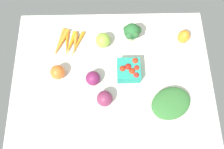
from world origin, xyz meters
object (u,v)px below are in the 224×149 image
at_px(heirloom_tomato_orange, 58,72).
at_px(carrot_bunch, 68,43).
at_px(leafy_greens_clump, 171,103).
at_px(bell_pepper_orange, 184,37).
at_px(red_onion_near_basket, 105,99).
at_px(red_onion_center, 93,78).
at_px(berry_basket, 129,70).
at_px(broccoli_head, 132,32).
at_px(heirloom_tomato_green, 103,40).

relative_size(heirloom_tomato_orange, carrot_bunch, 0.41).
bearing_deg(leafy_greens_clump, bell_pepper_orange, 74.07).
bearing_deg(red_onion_near_basket, leafy_greens_clump, -4.49).
xyz_separation_m(bell_pepper_orange, red_onion_center, (-0.49, -0.23, -0.01)).
xyz_separation_m(berry_basket, broccoli_head, (0.02, 0.20, 0.04)).
distance_m(heirloom_tomato_green, bell_pepper_orange, 0.43).
distance_m(heirloom_tomato_green, red_onion_center, 0.22).
bearing_deg(heirloom_tomato_green, red_onion_center, -103.67).
xyz_separation_m(carrot_bunch, red_onion_center, (0.14, -0.21, 0.03)).
height_order(red_onion_center, broccoli_head, broccoli_head).
xyz_separation_m(bell_pepper_orange, leafy_greens_clump, (-0.10, -0.36, -0.02)).
height_order(berry_basket, leafy_greens_clump, berry_basket).
bearing_deg(leafy_greens_clump, heirloom_tomato_green, 133.79).
relative_size(heirloom_tomato_green, broccoli_head, 0.65).
bearing_deg(heirloom_tomato_green, bell_pepper_orange, 1.63).
bearing_deg(red_onion_center, carrot_bunch, 123.92).
distance_m(heirloom_tomato_green, broccoli_head, 0.16).
height_order(berry_basket, red_onion_near_basket, same).
relative_size(berry_basket, leafy_greens_clump, 0.58).
xyz_separation_m(red_onion_near_basket, broccoli_head, (0.15, 0.35, 0.04)).
bearing_deg(berry_basket, heirloom_tomato_green, 127.41).
bearing_deg(red_onion_near_basket, carrot_bunch, 122.25).
relative_size(red_onion_near_basket, red_onion_center, 1.05).
bearing_deg(heirloom_tomato_green, berry_basket, -52.59).
height_order(carrot_bunch, red_onion_center, red_onion_center).
relative_size(heirloom_tomato_orange, red_onion_near_basket, 0.95).
relative_size(bell_pepper_orange, red_onion_center, 1.16).
relative_size(bell_pepper_orange, red_onion_near_basket, 1.11).
bearing_deg(heirloom_tomato_orange, red_onion_near_basket, -30.85).
xyz_separation_m(bell_pepper_orange, heirloom_tomato_orange, (-0.67, -0.19, -0.01)).
bearing_deg(heirloom_tomato_green, red_onion_near_basket, -88.87).
height_order(heirloom_tomato_green, bell_pepper_orange, bell_pepper_orange).
bearing_deg(red_onion_center, red_onion_near_basket, -61.28).
height_order(red_onion_near_basket, red_onion_center, red_onion_near_basket).
bearing_deg(red_onion_center, leafy_greens_clump, -18.99).
xyz_separation_m(leafy_greens_clump, carrot_bunch, (-0.53, 0.34, -0.01)).
height_order(berry_basket, heirloom_tomato_orange, berry_basket).
height_order(red_onion_near_basket, carrot_bunch, red_onion_near_basket).
bearing_deg(carrot_bunch, leafy_greens_clump, -33.20).
bearing_deg(heirloom_tomato_orange, heirloom_tomato_green, 37.34).
height_order(leafy_greens_clump, red_onion_center, red_onion_center).
height_order(bell_pepper_orange, red_onion_near_basket, bell_pepper_orange).
relative_size(leafy_greens_clump, carrot_bunch, 1.09).
distance_m(carrot_bunch, red_onion_center, 0.26).
height_order(bell_pepper_orange, leafy_greens_clump, bell_pepper_orange).
distance_m(berry_basket, broccoli_head, 0.20).
bearing_deg(broccoli_head, red_onion_near_basket, -113.04).
xyz_separation_m(leafy_greens_clump, red_onion_center, (-0.38, 0.13, 0.01)).
bearing_deg(berry_basket, red_onion_center, -167.56).
bearing_deg(red_onion_near_basket, heirloom_tomato_orange, 149.15).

